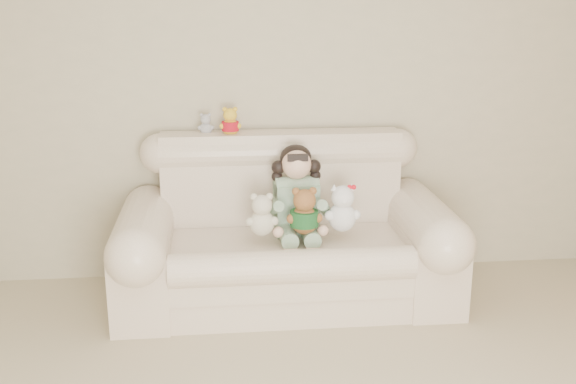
{
  "coord_description": "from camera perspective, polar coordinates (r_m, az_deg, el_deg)",
  "views": [
    {
      "loc": [
        -0.45,
        -2.05,
        1.89
      ],
      "look_at": [
        -0.04,
        1.9,
        0.75
      ],
      "focal_mm": 43.05,
      "sensor_mm": 36.0,
      "label": 1
    }
  ],
  "objects": [
    {
      "name": "cream_teddy",
      "position": [
        4.1,
        -2.18,
        -1.54
      ],
      "size": [
        0.21,
        0.17,
        0.31
      ],
      "primitive_type": null,
      "rotation": [
        0.0,
        0.0,
        0.12
      ],
      "color": "beige",
      "rests_on": "sofa"
    },
    {
      "name": "sofa",
      "position": [
        4.29,
        -0.14,
        -2.65
      ],
      "size": [
        2.1,
        0.95,
        1.03
      ],
      "primitive_type": null,
      "color": "#FFE7CD",
      "rests_on": "floor"
    },
    {
      "name": "yellow_mini_bear",
      "position": [
        4.47,
        -4.8,
        6.05
      ],
      "size": [
        0.15,
        0.12,
        0.22
      ],
      "primitive_type": null,
      "rotation": [
        0.0,
        0.0,
        -0.12
      ],
      "color": "yellow",
      "rests_on": "sofa"
    },
    {
      "name": "white_cat",
      "position": [
        4.18,
        4.51,
        -0.92
      ],
      "size": [
        0.27,
        0.24,
        0.35
      ],
      "primitive_type": null,
      "rotation": [
        0.0,
        0.0,
        -0.34
      ],
      "color": "white",
      "rests_on": "sofa"
    },
    {
      "name": "grey_mini_plush",
      "position": [
        4.51,
        -6.81,
        5.75
      ],
      "size": [
        0.13,
        0.11,
        0.17
      ],
      "primitive_type": null,
      "rotation": [
        0.0,
        0.0,
        -0.34
      ],
      "color": "silver",
      "rests_on": "sofa"
    },
    {
      "name": "brown_teddy",
      "position": [
        4.12,
        1.36,
        -1.2
      ],
      "size": [
        0.27,
        0.24,
        0.34
      ],
      "primitive_type": null,
      "rotation": [
        0.0,
        0.0,
        -0.4
      ],
      "color": "brown",
      "rests_on": "sofa"
    },
    {
      "name": "seated_child",
      "position": [
        4.32,
        0.69,
        0.18
      ],
      "size": [
        0.39,
        0.46,
        0.58
      ],
      "primitive_type": null,
      "rotation": [
        0.0,
        0.0,
        0.11
      ],
      "color": "#2B6D36",
      "rests_on": "sofa"
    },
    {
      "name": "wall_back",
      "position": [
        4.61,
        -0.26,
        8.67
      ],
      "size": [
        4.5,
        0.0,
        4.5
      ],
      "primitive_type": "plane",
      "rotation": [
        1.57,
        0.0,
        0.0
      ],
      "color": "#B4AB8F",
      "rests_on": "ground"
    }
  ]
}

